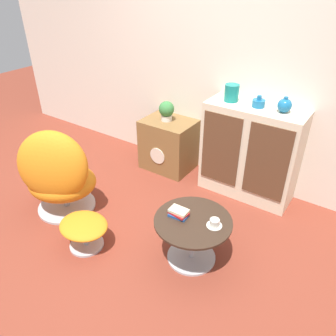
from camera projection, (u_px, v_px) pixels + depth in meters
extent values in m
plane|color=brown|center=(126.00, 252.00, 2.82)|extent=(12.00, 12.00, 0.00)
cube|color=silver|center=(223.00, 59.00, 3.29)|extent=(6.40, 0.06, 2.60)
cube|color=beige|center=(250.00, 152.00, 3.32)|extent=(0.95, 0.39, 0.98)
cube|color=brown|center=(220.00, 149.00, 3.27)|extent=(0.40, 0.01, 0.74)
cube|color=brown|center=(267.00, 163.00, 3.04)|extent=(0.40, 0.01, 0.74)
cube|color=brown|center=(169.00, 144.00, 3.86)|extent=(0.58, 0.45, 0.60)
cylinder|color=beige|center=(157.00, 156.00, 3.73)|extent=(0.19, 0.01, 0.19)
cylinder|color=#B7B7BC|center=(67.00, 206.00, 3.34)|extent=(0.57, 0.57, 0.02)
cylinder|color=#B7B7BC|center=(66.00, 200.00, 3.30)|extent=(0.06, 0.06, 0.12)
ellipsoid|color=orange|center=(62.00, 182.00, 3.19)|extent=(0.84, 0.80, 0.31)
ellipsoid|color=orange|center=(53.00, 166.00, 2.95)|extent=(0.77, 0.67, 0.70)
cylinder|color=#B7B7BC|center=(87.00, 244.00, 2.88)|extent=(0.30, 0.30, 0.02)
cylinder|color=#B7B7BC|center=(86.00, 237.00, 2.83)|extent=(0.04, 0.04, 0.16)
ellipsoid|color=orange|center=(84.00, 226.00, 2.76)|extent=(0.44, 0.37, 0.09)
cylinder|color=#B7B7BC|center=(191.00, 256.00, 2.76)|extent=(0.41, 0.41, 0.02)
cylinder|color=#B7B7BC|center=(192.00, 239.00, 2.65)|extent=(0.04, 0.04, 0.37)
cylinder|color=#332319|center=(193.00, 221.00, 2.55)|extent=(0.62, 0.62, 0.02)
cylinder|color=#147A75|center=(232.00, 93.00, 3.15)|extent=(0.14, 0.14, 0.16)
cylinder|color=#196699|center=(259.00, 103.00, 3.04)|extent=(0.12, 0.12, 0.07)
cylinder|color=#196699|center=(259.00, 98.00, 3.01)|extent=(0.04, 0.04, 0.04)
ellipsoid|color=#196699|center=(285.00, 106.00, 2.91)|extent=(0.13, 0.13, 0.13)
cylinder|color=#196699|center=(286.00, 98.00, 2.88)|extent=(0.04, 0.04, 0.02)
cylinder|color=silver|center=(167.00, 118.00, 3.70)|extent=(0.12, 0.12, 0.06)
sphere|color=#387A3D|center=(167.00, 109.00, 3.65)|extent=(0.17, 0.17, 0.17)
cylinder|color=silver|center=(214.00, 225.00, 2.49)|extent=(0.12, 0.12, 0.01)
cylinder|color=silver|center=(215.00, 223.00, 2.48)|extent=(0.08, 0.08, 0.06)
cube|color=#1E478C|center=(179.00, 215.00, 2.58)|extent=(0.16, 0.11, 0.02)
cube|color=red|center=(179.00, 213.00, 2.58)|extent=(0.16, 0.11, 0.02)
cube|color=beige|center=(179.00, 211.00, 2.57)|extent=(0.15, 0.10, 0.02)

